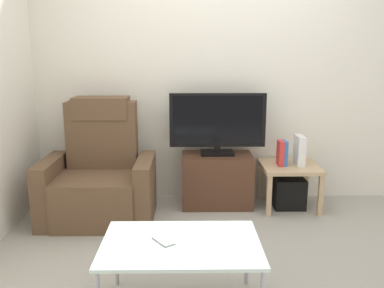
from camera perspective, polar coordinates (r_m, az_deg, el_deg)
ground_plane at (r=3.34m, az=5.45°, el=-13.72°), size 6.40×6.40×0.00m
wall_back at (r=4.12m, az=4.14°, el=10.12°), size 6.40×0.06×2.60m
tv_stand at (r=4.04m, az=3.50°, el=-5.02°), size 0.68×0.41×0.51m
television at (r=3.92m, az=3.59°, el=3.01°), size 0.92×0.20×0.60m
recliner_armchair at (r=3.81m, az=-12.77°, el=-4.57°), size 0.98×0.78×1.08m
side_table at (r=4.07m, az=13.44°, el=-3.70°), size 0.54×0.54×0.42m
subwoofer_box at (r=4.13m, az=13.29°, el=-6.53°), size 0.29×0.29×0.29m
book_leftmost at (r=3.98m, az=12.24°, el=-1.25°), size 0.05×0.14×0.24m
book_middle at (r=3.99m, az=12.83°, el=-1.25°), size 0.03×0.13×0.24m
game_console at (r=4.05m, az=14.79°, el=-0.83°), size 0.07×0.20×0.28m
coffee_table at (r=2.39m, az=-1.55°, el=-14.13°), size 0.90×0.60×0.43m
cell_phone at (r=2.39m, az=-3.99°, el=-13.30°), size 0.14×0.16×0.01m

